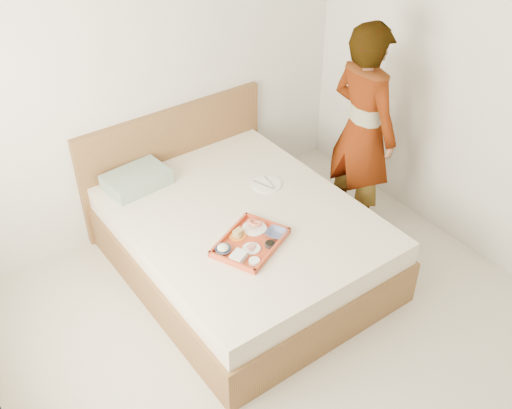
{
  "coord_description": "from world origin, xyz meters",
  "views": [
    {
      "loc": [
        -1.77,
        -1.79,
        3.14
      ],
      "look_at": [
        0.19,
        0.9,
        0.65
      ],
      "focal_mm": 41.9,
      "sensor_mm": 36.0,
      "label": 1
    }
  ],
  "objects": [
    {
      "name": "salad_bowl",
      "position": [
        -0.2,
        0.72,
        0.56
      ],
      "size": [
        0.14,
        0.14,
        0.03
      ],
      "primitive_type": "imported",
      "rotation": [
        0.0,
        0.0,
        0.42
      ],
      "color": "#142243",
      "rests_on": "tray"
    },
    {
      "name": "person",
      "position": [
        1.23,
        0.95,
        0.86
      ],
      "size": [
        0.41,
        0.63,
        1.72
      ],
      "primitive_type": "imported",
      "rotation": [
        0.0,
        0.0,
        1.57
      ],
      "color": "white",
      "rests_on": "ground"
    },
    {
      "name": "pillow",
      "position": [
        -0.3,
        1.76,
        0.59
      ],
      "size": [
        0.49,
        0.36,
        0.11
      ],
      "primitive_type": "cube",
      "rotation": [
        0.0,
        0.0,
        0.09
      ],
      "color": "#8DA090",
      "rests_on": "bed"
    },
    {
      "name": "dinner_plate",
      "position": [
        0.5,
        1.18,
        0.54
      ],
      "size": [
        0.23,
        0.23,
        0.01
      ],
      "primitive_type": "cylinder",
      "rotation": [
        0.0,
        0.0,
        -0.01
      ],
      "color": "white",
      "rests_on": "bed"
    },
    {
      "name": "bed",
      "position": [
        0.14,
        1.0,
        0.27
      ],
      "size": [
        1.65,
        2.0,
        0.53
      ],
      "primitive_type": "cube",
      "color": "brown",
      "rests_on": "ground"
    },
    {
      "name": "meat_plate",
      "position": [
        -0.04,
        0.64,
        0.55
      ],
      "size": [
        0.16,
        0.16,
        0.01
      ],
      "primitive_type": "cylinder",
      "rotation": [
        0.0,
        0.0,
        0.42
      ],
      "color": "white",
      "rests_on": "tray"
    },
    {
      "name": "cheese_round",
      "position": [
        -0.1,
        0.51,
        0.56
      ],
      "size": [
        0.09,
        0.09,
        0.02
      ],
      "primitive_type": "cylinder",
      "rotation": [
        0.0,
        0.0,
        0.42
      ],
      "color": "white",
      "rests_on": "tray"
    },
    {
      "name": "tray",
      "position": [
        -0.01,
        0.69,
        0.55
      ],
      "size": [
        0.59,
        0.53,
        0.04
      ],
      "primitive_type": "cube",
      "rotation": [
        0.0,
        0.0,
        0.42
      ],
      "color": "#C9482D",
      "rests_on": "bed"
    },
    {
      "name": "headboard",
      "position": [
        0.14,
        1.97,
        0.47
      ],
      "size": [
        1.65,
        0.06,
        0.95
      ],
      "primitive_type": "cube",
      "color": "brown",
      "rests_on": "ground"
    },
    {
      "name": "plastic_tub",
      "position": [
        -0.16,
        0.61,
        0.57
      ],
      "size": [
        0.13,
        0.12,
        0.04
      ],
      "primitive_type": "cube",
      "rotation": [
        0.0,
        0.0,
        0.42
      ],
      "color": "silver",
      "rests_on": "tray"
    },
    {
      "name": "bread_plate",
      "position": [
        -0.04,
        0.8,
        0.55
      ],
      "size": [
        0.16,
        0.16,
        0.01
      ],
      "primitive_type": "cylinder",
      "rotation": [
        0.0,
        0.0,
        0.42
      ],
      "color": "orange",
      "rests_on": "tray"
    },
    {
      "name": "ground",
      "position": [
        0.0,
        0.0,
        0.0
      ],
      "size": [
        3.5,
        4.0,
        0.01
      ],
      "primitive_type": "cube",
      "color": "beige",
      "rests_on": "ground"
    },
    {
      "name": "prawn_plate",
      "position": [
        0.1,
        0.8,
        0.55
      ],
      "size": [
        0.22,
        0.22,
        0.01
      ],
      "primitive_type": "cylinder",
      "rotation": [
        0.0,
        0.0,
        0.42
      ],
      "color": "white",
      "rests_on": "tray"
    },
    {
      "name": "wall_back",
      "position": [
        0.0,
        2.0,
        1.3
      ],
      "size": [
        3.5,
        0.01,
        2.6
      ],
      "primitive_type": "cube",
      "color": "silver",
      "rests_on": "ground"
    },
    {
      "name": "navy_bowl_big",
      "position": [
        0.18,
        0.65,
        0.56
      ],
      "size": [
        0.18,
        0.18,
        0.03
      ],
      "primitive_type": "imported",
      "rotation": [
        0.0,
        0.0,
        0.42
      ],
      "color": "#142243",
      "rests_on": "tray"
    },
    {
      "name": "sauce_dish",
      "position": [
        0.08,
        0.59,
        0.56
      ],
      "size": [
        0.09,
        0.09,
        0.03
      ],
      "primitive_type": "cylinder",
      "rotation": [
        0.0,
        0.0,
        0.42
      ],
      "color": "black",
      "rests_on": "tray"
    }
  ]
}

